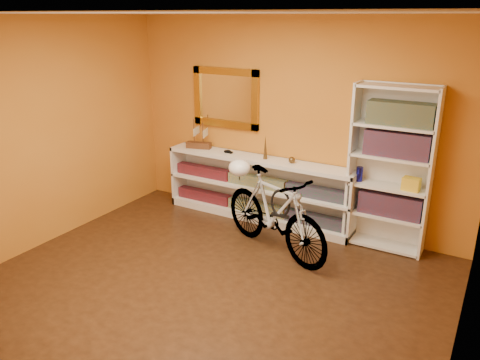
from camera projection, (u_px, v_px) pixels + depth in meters
The scene contains 24 objects.
floor at pixel (205, 291), 4.69m from camera, with size 4.50×4.00×0.01m, color black.
ceiling at pixel (197, 12), 3.82m from camera, with size 4.50×4.00×0.01m, color silver.
back_wall at pixel (292, 124), 5.89m from camera, with size 4.50×0.01×2.60m, color #B6671B.
left_wall at pixel (36, 136), 5.32m from camera, with size 0.01×4.00×2.60m, color #B6671B.
right_wall at pixel (476, 216), 3.19m from camera, with size 0.01×4.00×2.60m, color #B6671B.
gilt_mirror at pixel (226, 98), 6.23m from camera, with size 0.98×0.06×0.78m, color olive.
wall_socket at pixel (355, 216), 5.80m from camera, with size 0.09×0.01×0.09m, color silver.
console_unit at pixel (258, 189), 6.20m from camera, with size 2.60×0.35×0.85m, color silver, non-canonical shape.
cd_row_lower at pixel (257, 207), 6.27m from camera, with size 2.50×0.13×0.14m, color black.
cd_row_upper at pixel (257, 181), 6.15m from camera, with size 2.50×0.13×0.14m, color navy.
model_ship at pixel (198, 134), 6.43m from camera, with size 0.34×0.13×0.40m, color #442413, non-canonical shape.
toy_car at pixel (229, 153), 6.27m from camera, with size 0.00×0.00×0.00m, color black.
bronze_ornament at pixel (265, 147), 5.97m from camera, with size 0.05×0.05×0.31m, color #4E381B.
decorative_orb at pixel (292, 160), 5.83m from camera, with size 0.08×0.08×0.08m, color #4E381B.
bookcase at pixel (390, 170), 5.27m from camera, with size 0.90×0.30×1.90m, color silver, non-canonical shape.
book_row_a at pixel (391, 204), 5.38m from camera, with size 0.70×0.22×0.26m, color maroon.
book_row_b at pixel (398, 144), 5.15m from camera, with size 0.70×0.22×0.28m, color maroon.
book_row_c at pixel (401, 114), 5.04m from camera, with size 0.70×0.22×0.25m, color #174751.
travel_mug at pixel (359, 174), 5.44m from camera, with size 0.08×0.08×0.17m, color navy.
red_tin at pixel (378, 114), 5.19m from camera, with size 0.14×0.14×0.18m, color maroon.
yellow_bag at pixel (411, 184), 5.16m from camera, with size 0.18×0.12×0.14m, color gold.
bicycle at pixel (274, 213), 5.30m from camera, with size 1.66×0.43×0.97m, color silver.
helmet at pixel (239, 168), 5.64m from camera, with size 0.27×0.25×0.20m, color white.
u_lock at pixel (281, 203), 5.17m from camera, with size 0.24×0.24×0.03m, color black.
Camera 1 is at (2.33, -3.34, 2.58)m, focal length 35.28 mm.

